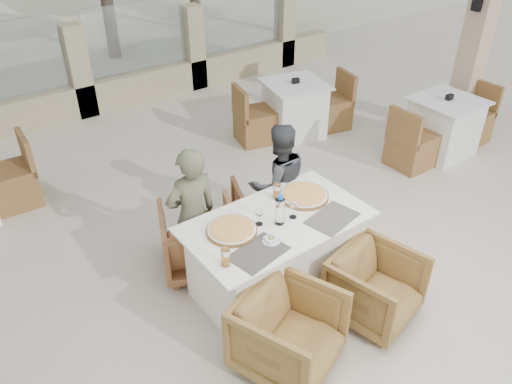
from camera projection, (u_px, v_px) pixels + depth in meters
ground at (274, 286)px, 4.67m from camera, size 80.00×80.00×0.00m
perimeter_wall_far at (77, 65)px, 7.46m from camera, size 10.00×0.34×1.60m
lantern_pillar at (470, 65)px, 6.88m from camera, size 0.34×0.34×2.00m
dining_table at (276, 255)px, 4.46m from camera, size 1.60×0.90×0.77m
placemat_near_left at (258, 253)px, 3.88m from camera, size 0.50×0.38×0.00m
placemat_near_right at (332, 218)px, 4.27m from camera, size 0.50×0.39×0.00m
pizza_left at (232, 229)px, 4.09m from camera, size 0.54×0.54×0.05m
pizza_right at (304, 195)px, 4.52m from camera, size 0.59×0.59×0.06m
water_bottle at (280, 209)px, 4.13m from camera, size 0.09×0.09×0.28m
wine_glass_centre at (259, 215)px, 4.15m from camera, size 0.10×0.10×0.18m
wine_glass_near at (293, 209)px, 4.23m from camera, size 0.08×0.08×0.18m
beer_glass_left at (226, 257)px, 3.73m from camera, size 0.09×0.09×0.14m
beer_glass_right at (277, 191)px, 4.50m from camera, size 0.08×0.08×0.14m
olive_dish at (271, 239)px, 4.00m from camera, size 0.12×0.12×0.04m
armchair_far_left at (199, 239)px, 4.75m from camera, size 0.91×0.92×0.65m
armchair_far_right at (266, 208)px, 5.23m from camera, size 0.81×0.82×0.58m
armchair_near_left at (289, 333)px, 3.78m from camera, size 0.93×0.94×0.66m
armchair_near_right at (375, 287)px, 4.22m from camera, size 0.80×0.81×0.62m
diner_left at (192, 216)px, 4.46m from camera, size 0.50×0.34×1.35m
diner_right at (278, 184)px, 4.97m from camera, size 0.72×0.62×1.29m
bg_table_b at (294, 109)px, 7.14m from camera, size 1.79×1.18×0.77m
bg_table_c at (443, 127)px, 6.65m from camera, size 1.65×0.84×0.77m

